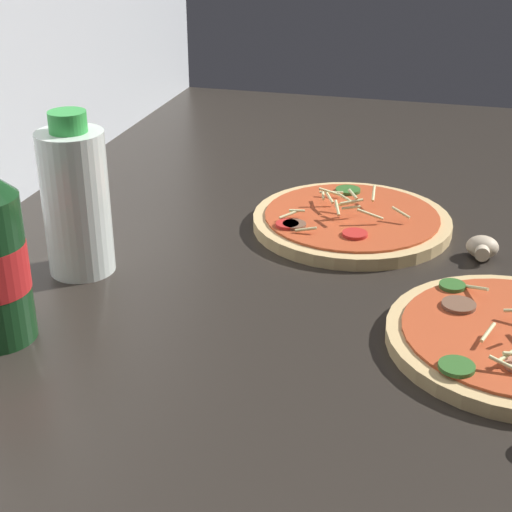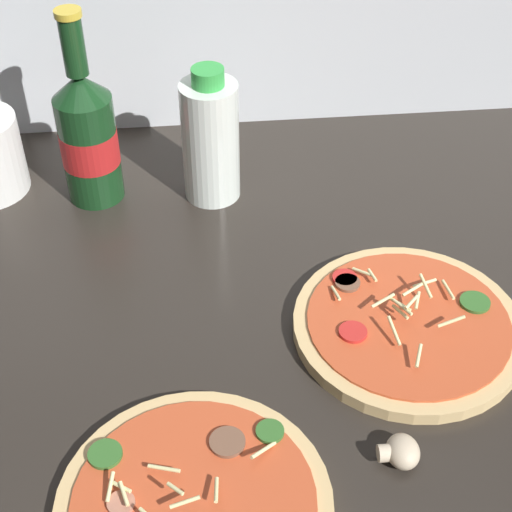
# 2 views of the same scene
# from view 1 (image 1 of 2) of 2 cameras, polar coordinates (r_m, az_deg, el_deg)

# --- Properties ---
(counter_slab) EXTENTS (1.60, 0.90, 0.03)m
(counter_slab) POSITION_cam_1_polar(r_m,az_deg,el_deg) (0.88, 5.41, -2.39)
(counter_slab) COLOR #28231E
(counter_slab) RESTS_ON ground
(pizza_far) EXTENTS (0.25, 0.25, 0.05)m
(pizza_far) POSITION_cam_1_polar(r_m,az_deg,el_deg) (1.00, 6.99, 2.53)
(pizza_far) COLOR tan
(pizza_far) RESTS_ON counter_slab
(oil_bottle) EXTENTS (0.07, 0.07, 0.18)m
(oil_bottle) POSITION_cam_1_polar(r_m,az_deg,el_deg) (0.88, -12.96, 3.97)
(oil_bottle) COLOR silver
(oil_bottle) RESTS_ON counter_slab
(mushroom_left) EXTENTS (0.04, 0.04, 0.03)m
(mushroom_left) POSITION_cam_1_polar(r_m,az_deg,el_deg) (0.95, 16.14, 0.60)
(mushroom_left) COLOR beige
(mushroom_left) RESTS_ON counter_slab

